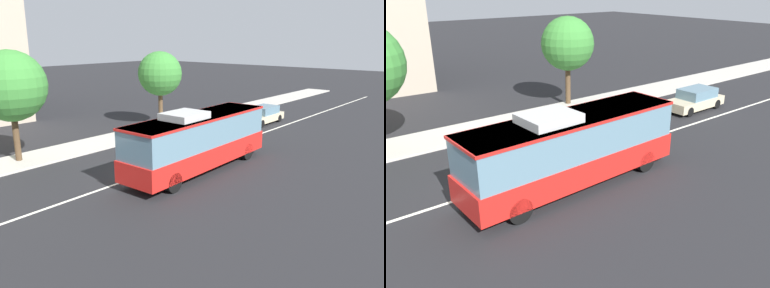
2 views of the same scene
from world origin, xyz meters
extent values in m
plane|color=black|center=(0.00, 0.00, 0.00)|extent=(160.00, 160.00, 0.00)
cube|color=#B2ADA3|center=(0.00, 7.10, 0.07)|extent=(80.00, 3.08, 0.14)
cube|color=silver|center=(0.00, 0.00, 0.01)|extent=(76.00, 0.16, 0.01)
cube|color=red|center=(2.39, -1.75, 0.98)|extent=(10.07, 2.79, 1.10)
cube|color=slate|center=(2.39, -1.75, 2.31)|extent=(9.87, 2.71, 1.58)
cube|color=red|center=(2.39, -1.75, 3.04)|extent=(9.97, 2.77, 0.12)
cube|color=#B2B2B2|center=(1.19, -1.79, 3.28)|extent=(2.25, 1.86, 0.36)
cylinder|color=black|center=(5.75, -0.55, 0.50)|extent=(1.01, 0.33, 1.00)
cylinder|color=black|center=(5.82, -2.75, 0.50)|extent=(1.01, 0.33, 1.00)
cylinder|color=black|center=(-1.04, -0.75, 0.50)|extent=(1.01, 0.33, 1.00)
cylinder|color=black|center=(-0.98, -2.95, 0.50)|extent=(1.01, 0.33, 1.00)
cube|color=#C6B793|center=(15.64, 1.91, 0.52)|extent=(4.51, 1.82, 0.60)
cube|color=slate|center=(15.89, 1.91, 1.14)|extent=(2.53, 1.67, 0.64)
cylinder|color=black|center=(14.14, 1.10, 0.32)|extent=(0.64, 0.22, 0.64)
cylinder|color=black|center=(14.13, 2.70, 0.32)|extent=(0.64, 0.22, 0.64)
cylinder|color=black|center=(17.14, 1.12, 0.32)|extent=(0.64, 0.22, 0.64)
cylinder|color=black|center=(17.13, 2.72, 0.32)|extent=(0.64, 0.22, 0.64)
cylinder|color=#4C3823|center=(9.47, 8.13, 1.49)|extent=(0.36, 0.36, 2.97)
sphere|color=#387F33|center=(9.47, 8.13, 4.33)|extent=(3.62, 3.62, 3.62)
cube|color=slate|center=(3.65, 24.53, 2.11)|extent=(0.43, 12.27, 1.50)
cube|color=slate|center=(3.65, 24.53, 5.51)|extent=(0.43, 12.27, 1.50)
camera|label=1|loc=(-14.01, -15.11, 7.21)|focal=37.03mm
camera|label=2|loc=(-7.03, -14.19, 8.18)|focal=37.50mm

